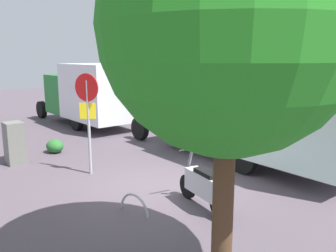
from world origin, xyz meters
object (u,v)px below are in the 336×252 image
at_px(utility_cabinet, 15,143).
at_px(bike_rack_hoop, 134,213).
at_px(box_truck_far, 89,92).
at_px(street_tree, 229,27).
at_px(box_truck_near, 252,110).
at_px(motorcycle, 204,186).
at_px(stop_sign, 88,108).

distance_m(utility_cabinet, bike_rack_hoop, 5.36).
bearing_deg(bike_rack_hoop, utility_cabinet, 6.43).
relative_size(box_truck_far, street_tree, 1.31).
distance_m(box_truck_near, motorcycle, 3.97).
bearing_deg(stop_sign, bike_rack_hoop, 167.94).
bearing_deg(bike_rack_hoop, motorcycle, -123.71).
distance_m(box_truck_far, bike_rack_hoop, 10.12).
bearing_deg(stop_sign, box_truck_far, -30.02).
bearing_deg(box_truck_near, stop_sign, 63.94).
relative_size(box_truck_far, stop_sign, 2.47).
xyz_separation_m(motorcycle, street_tree, (-1.93, 1.76, 3.11)).
relative_size(street_tree, bike_rack_hoop, 6.26).
bearing_deg(box_truck_far, street_tree, 160.47).
bearing_deg(motorcycle, box_truck_near, -56.15).
height_order(box_truck_near, bike_rack_hoop, box_truck_near).
xyz_separation_m(box_truck_near, bike_rack_hoop, (-0.44, 4.83, -1.66)).
height_order(stop_sign, street_tree, street_tree).
bearing_deg(street_tree, bike_rack_hoop, -10.44).
distance_m(box_truck_far, street_tree, 12.89).
xyz_separation_m(box_truck_near, utility_cabinet, (4.84, 5.42, -1.02)).
bearing_deg(street_tree, motorcycle, -42.39).
bearing_deg(stop_sign, utility_cabinet, 26.61).
relative_size(box_truck_near, stop_sign, 3.04).
bearing_deg(box_truck_far, box_truck_near, -173.65).
distance_m(motorcycle, utility_cabinet, 6.39).
xyz_separation_m(motorcycle, utility_cabinet, (6.12, 1.85, 0.13)).
distance_m(box_truck_near, bike_rack_hoop, 5.13).
bearing_deg(bike_rack_hoop, stop_sign, -12.06).
relative_size(street_tree, utility_cabinet, 4.10).
height_order(motorcycle, bike_rack_hoop, motorcycle).
relative_size(box_truck_far, bike_rack_hoop, 8.17).
relative_size(box_truck_near, bike_rack_hoop, 10.07).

